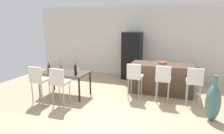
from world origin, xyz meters
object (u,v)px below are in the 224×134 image
at_px(dining_chair_far, 59,81).
at_px(wine_bottle_right, 75,70).
at_px(wine_glass_middle, 77,68).
at_px(refrigerator, 132,56).
at_px(bar_chair_middle, 163,78).
at_px(potted_plant, 198,74).
at_px(dining_chair_near, 38,79).
at_px(kitchen_island, 161,78).
at_px(wine_bottle_end, 61,69).
at_px(bar_chair_left, 135,75).
at_px(bar_chair_right, 195,81).
at_px(dining_table, 65,74).
at_px(floor_vase, 213,102).
at_px(fruit_bowl, 162,63).
at_px(wine_bottle_left, 49,68).

xyz_separation_m(dining_chair_far, wine_bottle_right, (0.15, 0.58, 0.17)).
distance_m(wine_glass_middle, refrigerator, 2.70).
distance_m(bar_chair_middle, potted_plant, 2.43).
height_order(dining_chair_near, dining_chair_far, same).
xyz_separation_m(kitchen_island, wine_bottle_end, (-2.77, -1.38, 0.39)).
bearing_deg(bar_chair_left, dining_chair_far, -145.34).
relative_size(kitchen_island, wine_bottle_end, 6.34).
bearing_deg(kitchen_island, bar_chair_right, -42.31).
xyz_separation_m(dining_chair_near, wine_glass_middle, (0.70, 0.90, 0.17)).
bearing_deg(wine_bottle_end, dining_chair_near, -114.34).
height_order(dining_table, dining_chair_far, dining_chair_far).
bearing_deg(kitchen_island, dining_chair_near, -146.46).
relative_size(floor_vase, potted_plant, 1.71).
xyz_separation_m(wine_bottle_right, floor_vase, (3.54, -0.12, -0.44)).
bearing_deg(bar_chair_right, kitchen_island, 137.69).
bearing_deg(wine_glass_middle, potted_plant, 34.71).
bearing_deg(wine_bottle_right, refrigerator, 70.53).
relative_size(bar_chair_left, wine_bottle_end, 3.47).
height_order(kitchen_island, fruit_bowl, fruit_bowl).
xyz_separation_m(bar_chair_right, dining_chair_near, (-3.99, -1.20, 0.00)).
relative_size(dining_chair_far, wine_glass_middle, 6.03).
xyz_separation_m(bar_chair_middle, potted_plant, (1.06, 2.16, -0.33)).
relative_size(wine_bottle_end, wine_bottle_left, 1.03).
xyz_separation_m(bar_chair_left, wine_bottle_right, (-1.58, -0.61, 0.17)).
height_order(bar_chair_right, wine_bottle_right, wine_bottle_right).
bearing_deg(floor_vase, wine_glass_middle, 173.22).
xyz_separation_m(bar_chair_right, wine_bottle_end, (-3.70, -0.54, 0.16)).
relative_size(bar_chair_middle, dining_chair_near, 1.00).
xyz_separation_m(refrigerator, floor_vase, (2.56, -2.90, -0.49)).
bearing_deg(refrigerator, bar_chair_right, -44.64).
xyz_separation_m(dining_chair_near, dining_chair_far, (0.66, 0.00, 0.00)).
xyz_separation_m(kitchen_island, floor_vase, (1.28, -1.57, -0.03)).
height_order(bar_chair_middle, dining_chair_near, same).
distance_m(wine_bottle_left, potted_plant, 5.17).
distance_m(floor_vase, potted_plant, 2.89).
bearing_deg(potted_plant, dining_chair_near, -141.73).
relative_size(bar_chair_left, fruit_bowl, 4.17).
relative_size(bar_chair_left, refrigerator, 0.57).
relative_size(refrigerator, fruit_bowl, 7.31).
distance_m(dining_table, floor_vase, 4.05).
distance_m(wine_bottle_left, wine_glass_middle, 0.86).
bearing_deg(bar_chair_middle, dining_chair_near, -159.44).
distance_m(dining_table, wine_bottle_end, 0.22).
bearing_deg(floor_vase, potted_plant, 92.06).
height_order(dining_chair_near, wine_glass_middle, dining_chair_near).
height_order(kitchen_island, dining_chair_near, dining_chair_near).
relative_size(bar_chair_right, fruit_bowl, 4.17).
distance_m(dining_chair_near, wine_bottle_end, 0.74).
distance_m(bar_chair_middle, floor_vase, 1.40).
relative_size(kitchen_island, floor_vase, 1.81).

